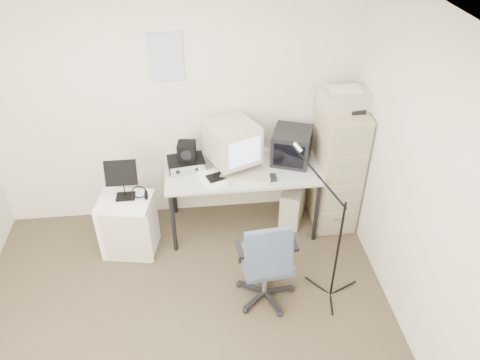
{
  "coord_description": "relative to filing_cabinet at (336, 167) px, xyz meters",
  "views": [
    {
      "loc": [
        0.19,
        -2.28,
        3.3
      ],
      "look_at": [
        0.55,
        0.95,
        0.95
      ],
      "focal_mm": 35.0,
      "sensor_mm": 36.0,
      "label": 1
    }
  ],
  "objects": [
    {
      "name": "floor",
      "position": [
        -1.58,
        -1.48,
        -0.66
      ],
      "size": [
        3.6,
        3.6,
        0.01
      ],
      "primitive_type": "cube",
      "color": "#403520",
      "rests_on": "ground"
    },
    {
      "name": "ceiling",
      "position": [
        -1.58,
        -1.48,
        1.85
      ],
      "size": [
        3.6,
        3.6,
        0.01
      ],
      "primitive_type": "cube",
      "color": "white",
      "rests_on": "ground"
    },
    {
      "name": "wall_back",
      "position": [
        -1.58,
        0.32,
        0.6
      ],
      "size": [
        3.6,
        0.02,
        2.5
      ],
      "primitive_type": "cube",
      "color": "beige",
      "rests_on": "ground"
    },
    {
      "name": "wall_right",
      "position": [
        0.22,
        -1.48,
        0.6
      ],
      "size": [
        0.02,
        3.6,
        2.5
      ],
      "primitive_type": "cube",
      "color": "beige",
      "rests_on": "ground"
    },
    {
      "name": "wall_calendar",
      "position": [
        -1.6,
        0.31,
        1.1
      ],
      "size": [
        0.3,
        0.02,
        0.44
      ],
      "primitive_type": "cube",
      "color": "white",
      "rests_on": "wall_back"
    },
    {
      "name": "filing_cabinet",
      "position": [
        0.0,
        0.0,
        0.0
      ],
      "size": [
        0.4,
        0.6,
        1.3
      ],
      "primitive_type": "cube",
      "color": "tan",
      "rests_on": "floor"
    },
    {
      "name": "printer",
      "position": [
        0.0,
        0.01,
        0.73
      ],
      "size": [
        0.48,
        0.36,
        0.17
      ],
      "primitive_type": "cube",
      "rotation": [
        0.0,
        0.0,
        0.16
      ],
      "color": "beige",
      "rests_on": "filing_cabinet"
    },
    {
      "name": "desk",
      "position": [
        -0.95,
        -0.03,
        -0.29
      ],
      "size": [
        1.5,
        0.7,
        0.73
      ],
      "primitive_type": "cube",
      "color": "silver",
      "rests_on": "floor"
    },
    {
      "name": "crt_monitor",
      "position": [
        -1.04,
        0.02,
        0.31
      ],
      "size": [
        0.56,
        0.57,
        0.46
      ],
      "primitive_type": "cube",
      "rotation": [
        0.0,
        0.0,
        0.41
      ],
      "color": "beige",
      "rests_on": "desk"
    },
    {
      "name": "crt_tv",
      "position": [
        -0.45,
        0.06,
        0.24
      ],
      "size": [
        0.47,
        0.48,
        0.33
      ],
      "primitive_type": "cube",
      "rotation": [
        0.0,
        0.0,
        -0.36
      ],
      "color": "black",
      "rests_on": "desk"
    },
    {
      "name": "desk_speaker",
      "position": [
        -0.72,
        0.05,
        0.16
      ],
      "size": [
        0.1,
        0.1,
        0.15
      ],
      "primitive_type": "cube",
      "rotation": [
        0.0,
        0.0,
        0.25
      ],
      "color": "#C3B59B",
      "rests_on": "desk"
    },
    {
      "name": "keyboard",
      "position": [
        -0.95,
        -0.2,
        0.09
      ],
      "size": [
        0.52,
        0.32,
        0.03
      ],
      "primitive_type": "cube",
      "rotation": [
        0.0,
        0.0,
        -0.3
      ],
      "color": "beige",
      "rests_on": "desk"
    },
    {
      "name": "mouse",
      "position": [
        -0.69,
        -0.24,
        0.1
      ],
      "size": [
        0.06,
        0.1,
        0.03
      ],
      "primitive_type": "cube",
      "rotation": [
        0.0,
        0.0,
        0.0
      ],
      "color": "black",
      "rests_on": "desk"
    },
    {
      "name": "radio_receiver",
      "position": [
        -1.49,
        0.04,
        0.13
      ],
      "size": [
        0.38,
        0.29,
        0.1
      ],
      "primitive_type": "cube",
      "rotation": [
        0.0,
        0.0,
        0.14
      ],
      "color": "black",
      "rests_on": "desk"
    },
    {
      "name": "radio_speaker",
      "position": [
        -1.48,
        0.06,
        0.26
      ],
      "size": [
        0.19,
        0.18,
        0.17
      ],
      "primitive_type": "cube",
      "rotation": [
        0.0,
        0.0,
        -0.14
      ],
      "color": "black",
      "rests_on": "radio_receiver"
    },
    {
      "name": "papers",
      "position": [
        -1.26,
        -0.19,
        0.09
      ],
      "size": [
        0.29,
        0.34,
        0.02
      ],
      "primitive_type": "cube",
      "rotation": [
        0.0,
        0.0,
        0.34
      ],
      "color": "white",
      "rests_on": "desk"
    },
    {
      "name": "pc_tower",
      "position": [
        -0.4,
        0.02,
        -0.44
      ],
      "size": [
        0.36,
        0.49,
        0.42
      ],
      "primitive_type": "cube",
      "rotation": [
        0.0,
        0.0,
        -0.42
      ],
      "color": "beige",
      "rests_on": "floor"
    },
    {
      "name": "office_chair",
      "position": [
        -0.86,
        -1.01,
        -0.18
      ],
      "size": [
        0.58,
        0.58,
        0.94
      ],
      "primitive_type": "cube",
      "rotation": [
        0.0,
        0.0,
        0.09
      ],
      "color": "#3B4654",
      "rests_on": "floor"
    },
    {
      "name": "side_cart",
      "position": [
        -2.08,
        -0.26,
        -0.35
      ],
      "size": [
        0.55,
        0.48,
        0.61
      ],
      "primitive_type": "cube",
      "rotation": [
        0.0,
        0.0,
        -0.19
      ],
      "color": "white",
      "rests_on": "floor"
    },
    {
      "name": "music_stand",
      "position": [
        -2.07,
        -0.21,
        0.17
      ],
      "size": [
        0.32,
        0.25,
        0.42
      ],
      "primitive_type": "cube",
      "rotation": [
        0.0,
        0.0,
        -0.41
      ],
      "color": "black",
      "rests_on": "side_cart"
    },
    {
      "name": "headphones",
      "position": [
        -1.94,
        -0.25,
        0.0
      ],
      "size": [
        0.18,
        0.18,
        0.03
      ],
      "primitive_type": "torus",
      "rotation": [
        0.0,
        0.0,
        -0.16
      ],
      "color": "black",
      "rests_on": "side_cart"
    },
    {
      "name": "mic_stand",
      "position": [
        -0.27,
        -1.06,
        0.04
      ],
      "size": [
        0.03,
        0.03,
        1.38
      ],
      "primitive_type": "cylinder",
      "rotation": [
        0.0,
        0.0,
        2.24
      ],
      "color": "black",
      "rests_on": "floor"
    }
  ]
}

